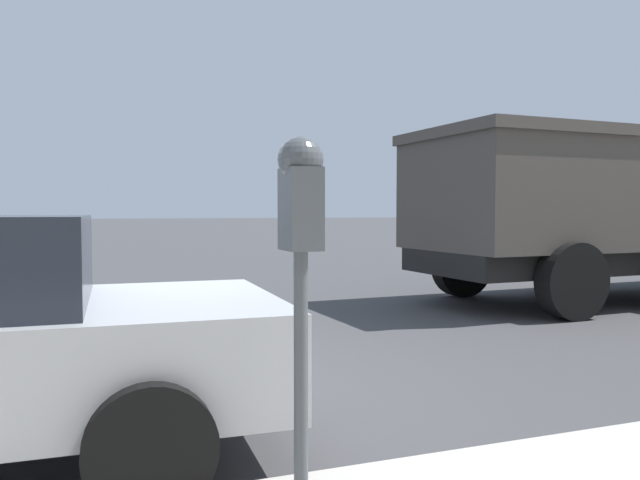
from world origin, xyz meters
name	(u,v)px	position (x,y,z in m)	size (l,w,h in m)	color
ground_plane	(144,392)	(0.00, 0.00, 0.00)	(220.00, 220.00, 0.00)	#424244
parking_meter	(301,229)	(-2.68, -0.44, 1.38)	(0.21, 0.19, 1.62)	#4C5156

